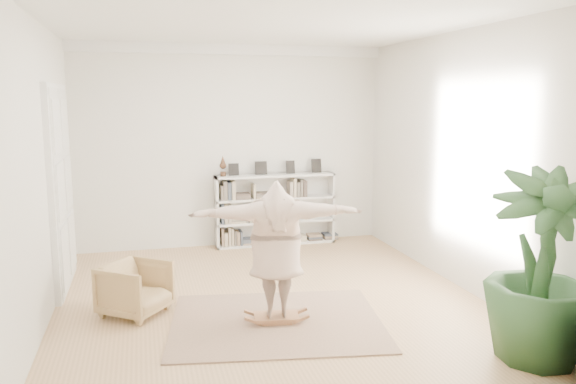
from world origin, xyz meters
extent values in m
plane|color=tan|center=(0.00, 0.00, 0.00)|extent=(6.00, 6.00, 0.00)
plane|color=silver|center=(0.00, 3.00, 1.80)|extent=(5.50, 0.00, 5.50)
plane|color=silver|center=(0.00, -3.00, 1.80)|extent=(5.50, 0.00, 5.50)
plane|color=silver|center=(-2.75, 0.00, 1.80)|extent=(0.00, 6.00, 6.00)
plane|color=silver|center=(2.75, 0.00, 1.80)|extent=(0.00, 6.00, 6.00)
plane|color=white|center=(0.00, 0.00, 3.60)|extent=(6.00, 6.00, 0.00)
cube|color=white|center=(0.00, 2.94, 3.51)|extent=(5.50, 0.12, 0.18)
cube|color=white|center=(-2.71, 1.30, 1.40)|extent=(0.08, 1.78, 2.92)
cube|color=silver|center=(-2.69, 0.90, 1.40)|extent=(0.06, 0.78, 2.80)
cube|color=silver|center=(-2.69, 1.70, 1.40)|extent=(0.06, 0.78, 2.80)
cube|color=silver|center=(-0.33, 2.81, 0.65)|extent=(0.04, 0.35, 1.30)
cube|color=silver|center=(1.83, 2.81, 0.65)|extent=(0.04, 0.35, 1.30)
cube|color=silver|center=(0.75, 2.96, 0.65)|extent=(2.20, 0.04, 1.30)
cube|color=silver|center=(0.75, 2.81, 0.02)|extent=(2.20, 0.35, 0.04)
cube|color=silver|center=(0.75, 2.81, 0.43)|extent=(2.20, 0.35, 0.04)
cube|color=silver|center=(0.75, 2.81, 0.86)|extent=(2.20, 0.35, 0.04)
cube|color=silver|center=(0.75, 2.81, 1.28)|extent=(2.20, 0.35, 0.04)
cube|color=black|center=(0.00, 2.85, 1.42)|extent=(0.18, 0.07, 0.24)
cube|color=black|center=(0.50, 2.85, 1.42)|extent=(0.18, 0.07, 0.24)
cube|color=black|center=(1.05, 2.85, 1.42)|extent=(0.18, 0.07, 0.24)
cube|color=black|center=(1.55, 2.85, 1.42)|extent=(0.18, 0.07, 0.24)
imported|color=tan|center=(-1.73, -0.10, 0.33)|extent=(1.01, 1.01, 0.66)
cube|color=tan|center=(-0.10, -0.81, 0.01)|extent=(2.78, 2.37, 0.02)
cube|color=#9B633E|center=(-0.10, -0.81, 0.08)|extent=(0.57, 0.40, 0.03)
cube|color=#9B633E|center=(-0.10, -0.81, 0.04)|extent=(0.36, 0.11, 0.04)
cube|color=#9B633E|center=(-0.10, -0.81, 0.04)|extent=(0.36, 0.11, 0.04)
cube|color=#9B633E|center=(-0.10, -0.81, 0.08)|extent=(0.21, 0.08, 0.11)
cube|color=#9B633E|center=(-0.10, -0.81, 0.08)|extent=(0.21, 0.08, 0.11)
imported|color=#CDAE9A|center=(-0.10, -0.81, 0.95)|extent=(2.07, 0.85, 1.63)
imported|color=#294D26|center=(2.27, -2.41, 0.99)|extent=(1.44, 1.44, 1.98)
camera|label=1|loc=(-1.59, -7.03, 2.65)|focal=35.00mm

